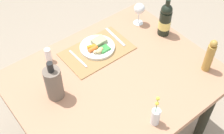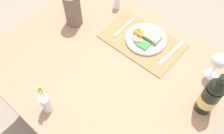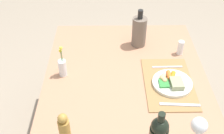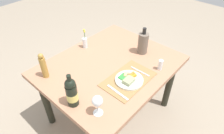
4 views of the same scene
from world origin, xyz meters
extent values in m
cube|color=#AE7A5A|center=(0.00, 0.00, 0.68)|extent=(1.22, 0.99, 0.04)
cylinder|color=#28271D|center=(-0.51, -0.40, 0.33)|extent=(0.07, 0.07, 0.66)
cylinder|color=#28271D|center=(0.51, -0.40, 0.33)|extent=(0.07, 0.07, 0.66)
cylinder|color=#28271D|center=(-0.51, 0.40, 0.33)|extent=(0.07, 0.07, 0.66)
cube|color=olive|center=(-0.05, -0.25, 0.71)|extent=(0.45, 0.28, 0.01)
cylinder|color=white|center=(-0.06, -0.27, 0.72)|extent=(0.23, 0.23, 0.02)
cube|color=#939D72|center=(-0.09, -0.28, 0.75)|extent=(0.09, 0.07, 0.03)
cylinder|color=orange|center=(-0.03, -0.27, 0.74)|extent=(0.08, 0.05, 0.03)
cylinder|color=orange|center=(-0.02, -0.25, 0.74)|extent=(0.07, 0.03, 0.03)
ellipsoid|color=#DBAF74|center=(-0.05, -0.22, 0.74)|extent=(0.04, 0.03, 0.02)
ellipsoid|color=#CBBD78|center=(-0.03, -0.21, 0.74)|extent=(0.04, 0.04, 0.03)
ellipsoid|color=tan|center=(-0.01, -0.22, 0.74)|extent=(0.03, 0.03, 0.02)
cube|color=#338B3B|center=(-0.08, -0.21, 0.74)|extent=(0.07, 0.06, 0.01)
cube|color=silver|center=(-0.22, -0.28, 0.71)|extent=(0.03, 0.22, 0.00)
cube|color=silver|center=(0.10, -0.27, 0.71)|extent=(0.02, 0.19, 0.00)
cylinder|color=white|center=(0.24, -0.37, 0.75)|extent=(0.04, 0.04, 0.10)
cylinder|color=silver|center=(0.04, 0.38, 0.76)|extent=(0.05, 0.05, 0.11)
cylinder|color=#3F7233|center=(0.04, 0.37, 0.81)|extent=(0.00, 0.00, 0.20)
sphere|color=yellow|center=(0.04, 0.37, 0.91)|extent=(0.02, 0.02, 0.02)
cylinder|color=#3F7233|center=(0.05, 0.38, 0.79)|extent=(0.00, 0.00, 0.18)
sphere|color=yellow|center=(0.05, 0.38, 0.88)|extent=(0.02, 0.02, 0.02)
cylinder|color=#6E6053|center=(0.36, -0.10, 0.81)|extent=(0.10, 0.10, 0.21)
cylinder|color=black|center=(0.36, -0.10, 0.94)|extent=(0.03, 0.03, 0.06)
cylinder|color=white|center=(-0.46, -0.30, 0.71)|extent=(0.07, 0.07, 0.00)
cylinder|color=white|center=(-0.46, -0.30, 0.75)|extent=(0.01, 0.01, 0.09)
sphere|color=white|center=(-0.46, -0.30, 0.83)|extent=(0.08, 0.08, 0.08)
cylinder|color=#AB8138|center=(-0.48, 0.30, 0.80)|extent=(0.05, 0.05, 0.19)
sphere|color=#AB8138|center=(-0.48, 0.30, 0.92)|extent=(0.04, 0.04, 0.04)
cylinder|color=black|center=(-0.52, -0.11, 0.80)|extent=(0.08, 0.08, 0.18)
sphere|color=black|center=(-0.52, -0.11, 0.91)|extent=(0.08, 0.08, 0.08)
cylinder|color=black|center=(-0.52, -0.11, 0.95)|extent=(0.03, 0.03, 0.07)
cylinder|color=#E8D36D|center=(-0.52, -0.11, 0.79)|extent=(0.08, 0.08, 0.06)
camera|label=1|loc=(0.76, 0.91, 2.07)|focal=47.57mm
camera|label=2|loc=(-0.52, 0.56, 1.80)|focal=39.54mm
camera|label=3|loc=(-1.24, 0.10, 1.83)|focal=44.54mm
camera|label=4|loc=(-1.02, -0.94, 1.82)|focal=31.14mm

